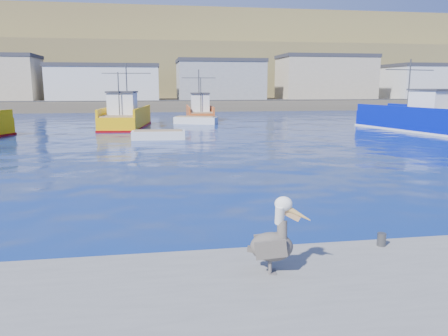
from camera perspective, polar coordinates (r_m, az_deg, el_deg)
The scene contains 10 objects.
ground at distance 13.02m, azimuth 0.41°, elevation -7.66°, with size 260.00×260.00×0.00m, color navy.
dock_bollards at distance 9.80m, azimuth 7.32°, elevation -10.01°, with size 36.20×0.20×0.30m.
far_shore at distance 121.50m, azimuth -8.44°, elevation 12.91°, with size 200.00×81.00×24.00m.
trawler_yellow_b at distance 44.47m, azimuth -12.74°, elevation 6.44°, with size 4.98×10.64×6.38m.
trawler_blue at distance 44.38m, azimuth 24.08°, elevation 5.90°, with size 6.83×12.77×6.62m.
boat_orange at distance 52.72m, azimuth -3.19°, elevation 7.34°, with size 4.08×7.87×6.01m.
skiff_mid at distance 34.20m, azimuth -8.56°, elevation 4.19°, with size 4.10×1.57×0.88m.
skiff_far at distance 61.32m, azimuth 21.89°, elevation 6.38°, with size 2.90×4.13×0.85m.
skiff_extra at distance 47.79m, azimuth -3.70°, elevation 6.16°, with size 4.86×3.23×1.00m.
pelican at distance 8.62m, azimuth 6.55°, elevation -9.37°, with size 1.24×0.66×1.53m.
Camera 1 is at (-2.07, -12.18, 4.11)m, focal length 35.00 mm.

